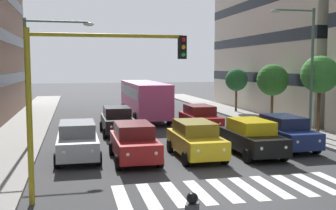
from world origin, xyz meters
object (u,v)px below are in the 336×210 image
street_lamp_left (306,60)px  street_tree_3 (236,80)px  car_2 (195,139)px  car_row2_0 (117,120)px  traffic_light_gantry (78,85)px  street_tree_2 (273,80)px  street_tree_1 (320,75)px  car_0 (285,132)px  car_3 (134,142)px  bus_behind_traffic (144,96)px  car_1 (252,137)px  car_4 (77,140)px  car_row2_1 (200,118)px  street_lamp_right (39,67)px

street_lamp_left → street_tree_3: 14.00m
car_2 → car_row2_0: (2.90, -7.60, 0.00)m
traffic_light_gantry → street_tree_3: size_ratio=1.40×
street_tree_2 → car_row2_0: bearing=7.6°
street_lamp_left → street_tree_1: bearing=-155.8°
car_row2_0 → street_tree_1: (-11.64, 4.24, 2.92)m
car_2 → street_tree_3: 18.97m
car_row2_0 → traffic_light_gantry: (2.51, 12.64, 2.87)m
car_0 → street_tree_3: bearing=-103.7°
car_3 → bus_behind_traffic: 14.60m
car_1 → street_tree_1: street_tree_1 is taller
traffic_light_gantry → car_4: bearing=-89.7°
car_2 → street_tree_1: (-8.74, -3.36, 2.92)m
car_4 → street_tree_3: (-14.42, -15.58, 2.15)m
street_tree_2 → street_tree_3: 7.43m
car_row2_0 → car_row2_1: same height
car_4 → street_tree_2: (-14.15, -8.15, 2.40)m
car_0 → car_4: bearing=-0.5°
car_2 → street_lamp_right: 8.91m
street_lamp_right → street_tree_1: bearing=178.2°
car_1 → car_4: (8.26, -1.10, 0.00)m
car_3 → street_tree_2: (-11.63, -9.12, 2.40)m
car_4 → street_lamp_right: (1.82, -2.88, 3.42)m
car_4 → car_row2_1: same height
car_0 → car_row2_0: size_ratio=1.00×
car_row2_1 → street_lamp_left: street_lamp_left is taller
street_lamp_right → car_3: bearing=138.4°
street_lamp_right → car_row2_0: bearing=-139.4°
street_lamp_left → car_4: bearing=7.8°
car_2 → car_row2_0: same height
car_1 → street_lamp_left: bearing=-147.9°
car_1 → bus_behind_traffic: (2.82, -14.40, 0.97)m
car_3 → car_4: same height
street_tree_1 → car_2: bearing=21.0°
car_0 → car_1: 2.54m
car_4 → car_row2_1: bearing=-141.4°
street_tree_2 → street_tree_3: (-0.27, -7.42, -0.25)m
car_0 → street_tree_1: size_ratio=0.93×
car_0 → car_2: 5.23m
street_lamp_right → street_tree_2: bearing=-161.7°
street_lamp_right → street_tree_2: street_lamp_right is taller
car_row2_1 → bus_behind_traffic: bearing=-69.6°
bus_behind_traffic → street_tree_1: 14.13m
car_0 → car_1: bearing=23.5°
car_0 → street_tree_2: 9.29m
car_0 → traffic_light_gantry: traffic_light_gantry is taller
car_4 → street_lamp_left: street_lamp_left is taller
bus_behind_traffic → street_tree_3: street_tree_3 is taller
car_1 → traffic_light_gantry: 10.02m
car_3 → street_tree_2: bearing=-141.9°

